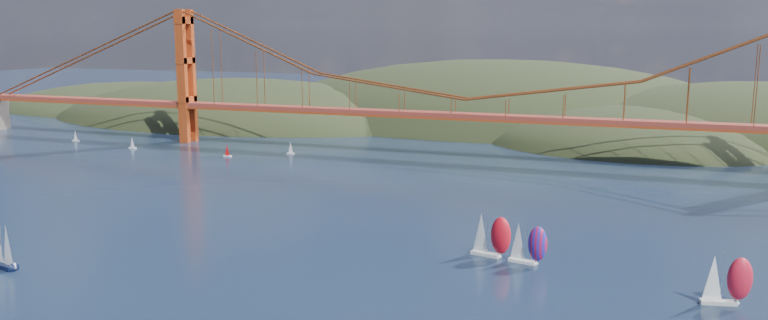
{
  "coord_description": "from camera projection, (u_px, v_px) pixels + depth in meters",
  "views": [
    {
      "loc": [
        63.83,
        -87.02,
        48.74
      ],
      "look_at": [
        0.18,
        90.0,
        14.69
      ],
      "focal_mm": 35.0,
      "sensor_mm": 36.0,
      "label": 1
    }
  ],
  "objects": [
    {
      "name": "headlands",
      "position": [
        606.0,
        155.0,
        355.45
      ],
      "size": [
        725.0,
        225.0,
        96.0
      ],
      "color": "black",
      "rests_on": "ground"
    },
    {
      "name": "racer_rwb",
      "position": [
        527.0,
        243.0,
        154.16
      ],
      "size": [
        8.35,
        4.41,
        9.37
      ],
      "rotation": [
        0.0,
        0.0,
        -0.2
      ],
      "color": "white",
      "rests_on": "ground"
    },
    {
      "name": "distant_boat_3",
      "position": [
        291.0,
        148.0,
        285.63
      ],
      "size": [
        3.0,
        2.0,
        4.7
      ],
      "color": "silver",
      "rests_on": "ground"
    },
    {
      "name": "racer_1",
      "position": [
        726.0,
        279.0,
        131.45
      ],
      "size": [
        8.83,
        4.73,
        9.91
      ],
      "rotation": [
        0.0,
        0.0,
        0.21
      ],
      "color": "silver",
      "rests_on": "ground"
    },
    {
      "name": "distant_boat_2",
      "position": [
        227.0,
        150.0,
        280.12
      ],
      "size": [
        3.0,
        2.0,
        4.7
      ],
      "color": "silver",
      "rests_on": "ground"
    },
    {
      "name": "racer_0",
      "position": [
        490.0,
        235.0,
        158.81
      ],
      "size": [
        9.12,
        5.0,
        10.23
      ],
      "rotation": [
        0.0,
        0.0,
        -0.23
      ],
      "color": "white",
      "rests_on": "ground"
    },
    {
      "name": "distant_boat_0",
      "position": [
        75.0,
        136.0,
        317.28
      ],
      "size": [
        3.0,
        2.0,
        4.7
      ],
      "color": "silver",
      "rests_on": "ground"
    },
    {
      "name": "distant_boat_1",
      "position": [
        132.0,
        143.0,
        298.48
      ],
      "size": [
        3.0,
        2.0,
        4.7
      ],
      "color": "silver",
      "rests_on": "ground"
    },
    {
      "name": "bridge",
      "position": [
        463.0,
        71.0,
        272.03
      ],
      "size": [
        552.0,
        12.0,
        55.0
      ],
      "color": "maroon",
      "rests_on": "ground"
    }
  ]
}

